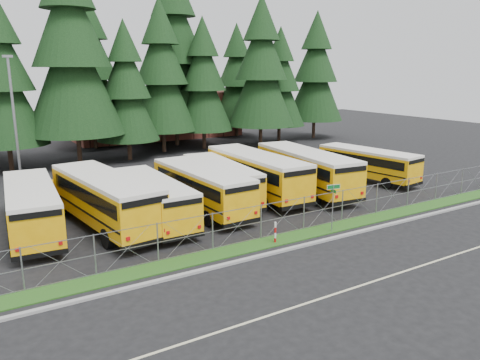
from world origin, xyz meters
The scene contains 28 objects.
ground centered at (0.00, 0.00, 0.00)m, with size 120.00×120.00×0.00m, color black.
curb centered at (0.00, -3.10, 0.06)m, with size 50.00×0.25×0.12m, color gray.
grass_verge centered at (0.00, -1.70, 0.03)m, with size 50.00×1.40×0.06m, color #1A4212.
road_lane_line centered at (0.00, -8.00, 0.01)m, with size 50.00×0.12×0.01m, color beige.
chainlink_fence centered at (0.00, -1.00, 1.00)m, with size 44.00×0.10×2.00m, color gray, non-canonical shape.
brick_building centered at (6.00, 40.00, 3.00)m, with size 22.00×10.00×6.00m, color brown.
bus_0 centered at (-14.56, 6.54, 1.45)m, with size 2.61×11.04×2.90m, color orange, non-canonical shape.
bus_1 centered at (-10.78, 5.66, 1.58)m, with size 2.85×12.08×3.17m, color orange, non-canonical shape.
bus_2 centered at (-8.03, 5.00, 1.37)m, with size 2.47×10.46×2.74m, color orange, non-canonical shape.
bus_3 centered at (-4.46, 5.63, 1.45)m, with size 2.62×11.09×2.91m, color orange, non-canonical shape.
bus_4 centered at (-2.21, 7.04, 1.39)m, with size 2.50×10.59×2.78m, color orange, non-canonical shape.
bus_5 centered at (0.64, 6.90, 1.58)m, with size 2.85×12.07×3.16m, color orange, non-canonical shape.
bus_6 centered at (4.48, 5.93, 1.59)m, with size 2.87×12.15×3.18m, color orange, non-canonical shape.
bus_east centered at (11.19, 6.13, 1.33)m, with size 2.40×10.18×2.67m, color orange, non-canonical shape.
street_sign centered at (0.14, -2.15, 2.03)m, with size 0.83×0.54×2.81m.
striped_bollard centered at (-3.69, -1.92, 0.60)m, with size 0.11×0.11×1.20m, color #B20C0C.
light_standard centered at (-13.79, 17.77, 5.50)m, with size 0.70×0.35×10.14m.
conifer_2 centered at (-13.65, 26.10, 8.02)m, with size 7.25×7.25×16.04m, color black, non-canonical shape.
conifer_3 centered at (-7.60, 25.42, 10.29)m, with size 9.30×9.30×20.58m, color black, non-canonical shape.
conifer_4 centered at (-2.61, 25.31, 6.98)m, with size 6.31×6.31×13.96m, color black, non-canonical shape.
conifer_5 centered at (2.20, 27.83, 8.32)m, with size 7.52×7.52×16.64m, color black, non-canonical shape.
conifer_6 centered at (7.15, 27.52, 7.47)m, with size 6.76×6.76×14.95m, color black, non-canonical shape.
conifer_7 centered at (13.58, 25.24, 8.75)m, with size 7.91×7.91×17.50m, color black, non-canonical shape.
conifer_8 centered at (17.84, 27.33, 7.15)m, with size 6.46×6.46×14.29m, color black, non-canonical shape.
conifer_9 centered at (23.94, 27.74, 8.27)m, with size 7.48×7.48×16.54m, color black, non-canonical shape.
conifer_11 centered at (-3.69, 34.48, 8.80)m, with size 7.96×7.96×17.60m, color black, non-canonical shape.
conifer_12 centered at (5.46, 31.51, 10.70)m, with size 9.68×9.68×21.41m, color black, non-canonical shape.
conifer_13 centered at (15.95, 34.73, 7.58)m, with size 6.85×6.85×15.16m, color black, non-canonical shape.
Camera 1 is at (-17.67, -21.18, 9.16)m, focal length 35.00 mm.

